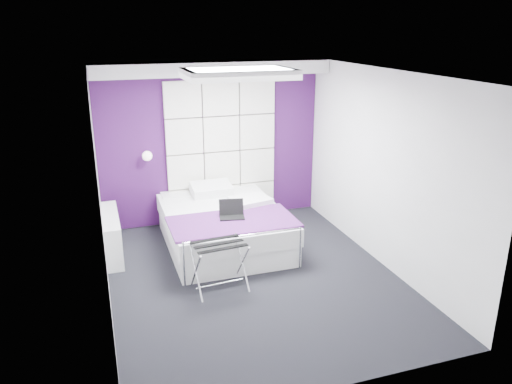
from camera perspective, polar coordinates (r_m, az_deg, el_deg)
floor at (r=6.57m, az=-0.24°, el=-9.76°), size 4.40×4.40×0.00m
ceiling at (r=5.80m, az=-0.27°, el=13.44°), size 4.40×4.40×0.00m
wall_back at (r=8.11m, az=-5.11°, el=5.57°), size 3.60×0.00×3.60m
wall_left at (r=5.79m, az=-17.44°, el=-0.63°), size 0.00×4.40×4.40m
wall_right at (r=6.82m, az=14.30°, el=2.51°), size 0.00×4.40×4.40m
accent_wall at (r=8.10m, az=-5.09°, el=5.55°), size 3.58×0.02×2.58m
soffit at (r=7.68m, az=-4.92°, el=13.91°), size 3.58×0.50×0.20m
headboard at (r=8.12m, az=-3.95°, el=4.67°), size 1.80×0.08×2.30m
skylight at (r=6.38m, az=-1.99°, el=13.45°), size 1.36×0.86×0.12m
wall_lamp at (r=7.83m, az=-12.36°, el=4.12°), size 0.15×0.15×0.15m
radiator at (r=7.36m, az=-16.14°, el=-4.71°), size 0.22×1.20×0.60m
bed at (r=7.37m, az=-3.75°, el=-3.87°), size 1.72×2.07×0.73m
nightstand at (r=8.03m, az=-9.18°, el=-0.35°), size 0.45×0.35×0.05m
luggage_rack at (r=6.20m, az=-4.20°, el=-8.45°), size 0.62×0.46×0.61m
laptop at (r=6.93m, az=-2.88°, el=-2.38°), size 0.34×0.24×0.24m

